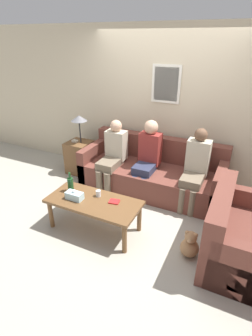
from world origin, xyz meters
The scene contains 14 objects.
ground_plane centered at (0.00, 0.00, 0.00)m, with size 16.00×16.00×0.00m, color #ADA899.
wall_back centered at (0.00, 1.06, 1.30)m, with size 9.00×0.08×2.60m.
couch_main centered at (0.00, 0.56, 0.29)m, with size 2.36×0.95×0.85m.
couch_side centered at (1.55, -0.54, 0.30)m, with size 0.95×1.23×0.85m.
coffee_table centered at (-0.31, -0.81, 0.40)m, with size 1.24×0.57×0.46m.
side_table_with_lamp centered at (-1.48, 0.54, 0.36)m, with size 0.44×0.44×1.13m.
wine_bottle centered at (-0.72, -0.74, 0.57)m, with size 0.08×0.08×0.29m.
drinking_glass centered at (-0.31, -0.69, 0.50)m, with size 0.07×0.07×0.09m.
book_stack centered at (-0.05, -0.72, 0.47)m, with size 0.15×0.14×0.02m.
tissue_box centered at (-0.56, -0.88, 0.51)m, with size 0.23×0.12×0.14m.
person_left centered at (-0.65, 0.35, 0.62)m, with size 0.34×0.64×1.16m.
person_middle centered at (-0.05, 0.44, 0.66)m, with size 0.34×0.59×1.22m.
person_right centered at (0.73, 0.41, 0.64)m, with size 0.34×0.63×1.20m.
teddy_bear centered at (0.97, -0.74, 0.15)m, with size 0.23×0.23×0.35m.
Camera 1 is at (1.32, -3.22, 2.38)m, focal length 28.00 mm.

